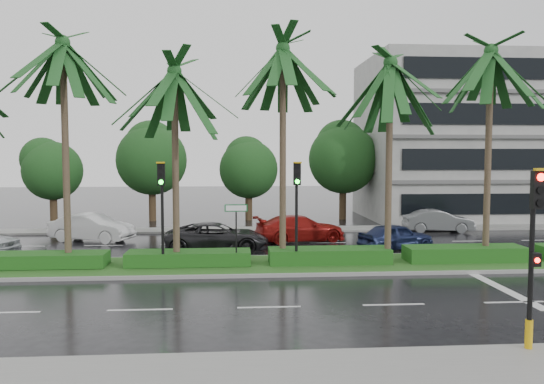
{
  "coord_description": "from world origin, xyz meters",
  "views": [
    {
      "loc": [
        -1.08,
        -21.32,
        4.78
      ],
      "look_at": [
        0.56,
        1.5,
        3.18
      ],
      "focal_mm": 35.0,
      "sensor_mm": 36.0,
      "label": 1
    }
  ],
  "objects": [
    {
      "name": "ground",
      "position": [
        0.0,
        0.0,
        0.0
      ],
      "size": [
        120.0,
        120.0,
        0.0
      ],
      "primitive_type": "plane",
      "color": "black",
      "rests_on": "ground"
    },
    {
      "name": "near_sidewalk",
      "position": [
        0.0,
        -10.2,
        0.06
      ],
      "size": [
        40.0,
        2.4,
        0.12
      ],
      "primitive_type": "cube",
      "color": "gray",
      "rests_on": "ground"
    },
    {
      "name": "far_sidewalk",
      "position": [
        0.0,
        12.0,
        0.06
      ],
      "size": [
        40.0,
        2.0,
        0.12
      ],
      "primitive_type": "cube",
      "color": "gray",
      "rests_on": "ground"
    },
    {
      "name": "median",
      "position": [
        0.0,
        1.0,
        0.08
      ],
      "size": [
        36.0,
        4.0,
        0.15
      ],
      "color": "gray",
      "rests_on": "ground"
    },
    {
      "name": "hedge",
      "position": [
        0.0,
        1.0,
        0.45
      ],
      "size": [
        35.2,
        1.4,
        0.6
      ],
      "color": "#1A4814",
      "rests_on": "median"
    },
    {
      "name": "lane_markings",
      "position": [
        3.04,
        -0.43,
        0.01
      ],
      "size": [
        34.0,
        13.06,
        0.01
      ],
      "color": "silver",
      "rests_on": "ground"
    },
    {
      "name": "palm_row",
      "position": [
        -1.25,
        1.02,
        8.16
      ],
      "size": [
        26.3,
        4.2,
        10.01
      ],
      "color": "#3C3423",
      "rests_on": "median"
    },
    {
      "name": "signal_near",
      "position": [
        6.0,
        -9.39,
        2.5
      ],
      "size": [
        0.34,
        0.45,
        4.36
      ],
      "color": "black",
      "rests_on": "near_sidewalk"
    },
    {
      "name": "signal_median_left",
      "position": [
        -4.0,
        0.3,
        3.0
      ],
      "size": [
        0.34,
        0.42,
        4.36
      ],
      "color": "black",
      "rests_on": "median"
    },
    {
      "name": "signal_median_right",
      "position": [
        1.5,
        0.3,
        3.0
      ],
      "size": [
        0.34,
        0.42,
        4.36
      ],
      "color": "black",
      "rests_on": "median"
    },
    {
      "name": "street_sign",
      "position": [
        -1.0,
        0.48,
        2.12
      ],
      "size": [
        0.95,
        0.09,
        2.6
      ],
      "color": "black",
      "rests_on": "median"
    },
    {
      "name": "bg_trees",
      "position": [
        1.61,
        17.59,
        4.52
      ],
      "size": [
        32.65,
        5.13,
        7.41
      ],
      "color": "#372719",
      "rests_on": "ground"
    },
    {
      "name": "building",
      "position": [
        17.0,
        18.0,
        6.0
      ],
      "size": [
        16.0,
        10.0,
        12.0
      ],
      "primitive_type": "cube",
      "color": "gray",
      "rests_on": "ground"
    },
    {
      "name": "car_white",
      "position": [
        -8.98,
        8.5,
        0.77
      ],
      "size": [
        3.05,
        4.92,
        1.53
      ],
      "primitive_type": "imported",
      "rotation": [
        0.0,
        0.0,
        1.24
      ],
      "color": "silver",
      "rests_on": "ground"
    },
    {
      "name": "car_darkgrey",
      "position": [
        -1.94,
        4.95,
        0.71
      ],
      "size": [
        2.36,
        5.12,
        1.42
      ],
      "primitive_type": "imported",
      "rotation": [
        0.0,
        0.0,
        1.57
      ],
      "color": "black",
      "rests_on": "ground"
    },
    {
      "name": "car_red",
      "position": [
        2.56,
        7.57,
        0.73
      ],
      "size": [
        3.02,
        5.33,
        1.46
      ],
      "primitive_type": "imported",
      "rotation": [
        0.0,
        0.0,
        1.78
      ],
      "color": "maroon",
      "rests_on": "ground"
    },
    {
      "name": "car_blue",
      "position": [
        7.06,
        4.69,
        0.67
      ],
      "size": [
        2.92,
        4.24,
        1.34
      ],
      "primitive_type": "imported",
      "rotation": [
        0.0,
        0.0,
        1.95
      ],
      "color": "#172045",
      "rests_on": "ground"
    },
    {
      "name": "car_grey",
      "position": [
        11.56,
        10.5,
        0.69
      ],
      "size": [
        1.85,
        4.33,
        1.39
      ],
      "primitive_type": "imported",
      "rotation": [
        0.0,
        0.0,
        1.48
      ],
      "color": "#5D6063",
      "rests_on": "ground"
    }
  ]
}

